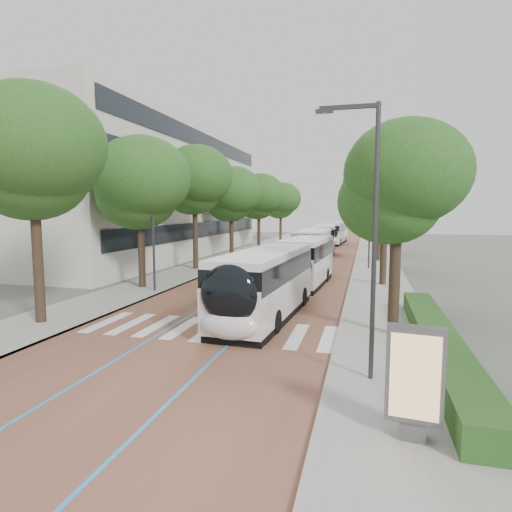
% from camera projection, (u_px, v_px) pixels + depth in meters
% --- Properties ---
extents(ground, '(160.00, 160.00, 0.00)m').
position_uv_depth(ground, '(197.00, 336.00, 17.35)').
color(ground, '#51544C').
rests_on(ground, ground).
extents(road, '(11.00, 140.00, 0.02)m').
position_uv_depth(road, '(314.00, 249.00, 55.84)').
color(road, brown).
rests_on(road, ground).
extents(sidewalk_left, '(4.00, 140.00, 0.12)m').
position_uv_depth(sidewalk_left, '(259.00, 247.00, 57.71)').
color(sidewalk_left, gray).
rests_on(sidewalk_left, ground).
extents(sidewalk_right, '(4.00, 140.00, 0.12)m').
position_uv_depth(sidewalk_right, '(374.00, 250.00, 53.96)').
color(sidewalk_right, gray).
rests_on(sidewalk_right, ground).
extents(kerb_left, '(0.20, 140.00, 0.14)m').
position_uv_depth(kerb_left, '(273.00, 248.00, 57.23)').
color(kerb_left, gray).
rests_on(kerb_left, ground).
extents(kerb_right, '(0.20, 140.00, 0.14)m').
position_uv_depth(kerb_right, '(358.00, 249.00, 54.44)').
color(kerb_right, gray).
rests_on(kerb_right, ground).
extents(zebra_crossing, '(10.55, 3.60, 0.01)m').
position_uv_depth(zebra_crossing, '(210.00, 329.00, 18.26)').
color(zebra_crossing, silver).
rests_on(zebra_crossing, ground).
extents(lane_line_left, '(0.12, 126.00, 0.01)m').
position_uv_depth(lane_line_left, '(302.00, 248.00, 56.24)').
color(lane_line_left, '#2984CD').
rests_on(lane_line_left, road).
extents(lane_line_right, '(0.12, 126.00, 0.01)m').
position_uv_depth(lane_line_right, '(327.00, 249.00, 55.44)').
color(lane_line_right, '#2984CD').
rests_on(lane_line_right, road).
extents(office_building, '(18.11, 40.00, 14.00)m').
position_uv_depth(office_building, '(131.00, 193.00, 48.40)').
color(office_building, beige).
rests_on(office_building, ground).
extents(hedge, '(1.20, 14.00, 0.80)m').
position_uv_depth(hedge, '(438.00, 341.00, 15.02)').
color(hedge, '#1E4919').
rests_on(hedge, sidewalk_right).
extents(streetlight_near, '(1.82, 0.20, 8.00)m').
position_uv_depth(streetlight_near, '(369.00, 220.00, 12.29)').
color(streetlight_near, '#313033').
rests_on(streetlight_near, sidewalk_right).
extents(streetlight_far, '(1.82, 0.20, 8.00)m').
position_uv_depth(streetlight_far, '(368.00, 213.00, 36.35)').
color(streetlight_far, '#313033').
rests_on(streetlight_far, sidewalk_right).
extents(lamp_post_left, '(0.14, 0.14, 8.00)m').
position_uv_depth(lamp_post_left, '(153.00, 226.00, 26.13)').
color(lamp_post_left, '#313033').
rests_on(lamp_post_left, sidewalk_left).
extents(trees_left, '(6.37, 61.15, 9.87)m').
position_uv_depth(trees_left, '(225.00, 194.00, 43.52)').
color(trees_left, black).
rests_on(trees_left, ground).
extents(trees_right, '(5.14, 46.91, 8.52)m').
position_uv_depth(trees_right, '(381.00, 199.00, 36.30)').
color(trees_right, black).
rests_on(trees_right, ground).
extents(lead_bus, '(3.68, 18.52, 3.20)m').
position_uv_depth(lead_bus, '(286.00, 273.00, 23.74)').
color(lead_bus, black).
rests_on(lead_bus, ground).
extents(bus_queued_0, '(2.65, 12.42, 3.20)m').
position_uv_depth(bus_queued_0, '(313.00, 247.00, 39.79)').
color(bus_queued_0, silver).
rests_on(bus_queued_0, ground).
extents(bus_queued_1, '(3.25, 12.52, 3.20)m').
position_uv_depth(bus_queued_1, '(324.00, 238.00, 51.99)').
color(bus_queued_1, silver).
rests_on(bus_queued_1, ground).
extents(bus_queued_2, '(3.16, 12.51, 3.20)m').
position_uv_depth(bus_queued_2, '(335.00, 233.00, 64.14)').
color(bus_queued_2, silver).
rests_on(bus_queued_2, ground).
extents(ad_panel, '(1.24, 0.52, 2.52)m').
position_uv_depth(ad_panel, '(415.00, 380.00, 9.28)').
color(ad_panel, '#59595B').
rests_on(ad_panel, sidewalk_right).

